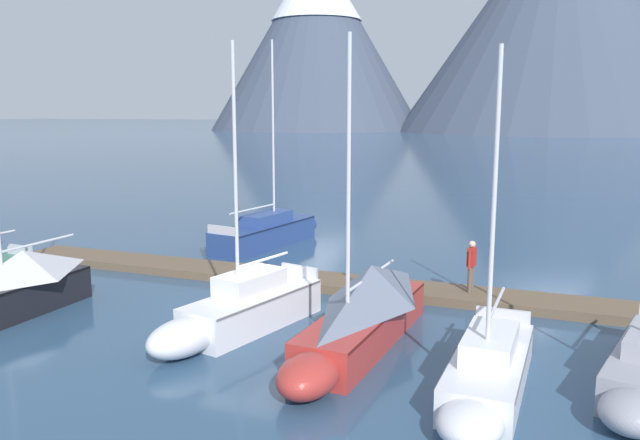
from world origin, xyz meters
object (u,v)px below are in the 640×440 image
Objects in this scene: sailboat_mid_dock_port at (270,231)px; sailboat_far_berth at (363,310)px; sailboat_second_berth at (6,288)px; person_on_dock at (471,263)px; sailboat_outer_slip at (487,372)px; sailboat_mid_dock_starboard at (238,311)px.

sailboat_mid_dock_port is 1.17× the size of sailboat_far_berth.
person_on_dock is at bearing 27.30° from sailboat_second_berth.
sailboat_mid_dock_port is 5.47× the size of person_on_dock.
sailboat_outer_slip is (11.16, -12.83, -0.11)m from sailboat_mid_dock_port.
sailboat_second_berth is at bearing -172.08° from sailboat_far_berth.
sailboat_outer_slip is at bearing -2.02° from sailboat_second_berth.
sailboat_far_berth is 3.97m from sailboat_outer_slip.
sailboat_far_berth is 1.06× the size of sailboat_outer_slip.
sailboat_mid_dock_port is 11.93m from sailboat_mid_dock_starboard.
sailboat_far_berth reaches higher than person_on_dock.
sailboat_second_berth is 7.28m from sailboat_mid_dock_starboard.
sailboat_mid_dock_port is 13.33m from sailboat_far_berth.
sailboat_outer_slip is 7.27m from person_on_dock.
sailboat_outer_slip is (14.11, -0.50, -0.34)m from sailboat_second_berth.
sailboat_far_berth is at bearing 7.92° from sailboat_second_berth.
sailboat_second_berth is 14.44m from person_on_dock.
sailboat_far_berth reaches higher than sailboat_outer_slip.
sailboat_second_berth is 1.15× the size of sailboat_mid_dock_starboard.
sailboat_second_berth is 5.43× the size of person_on_dock.
person_on_dock is (5.65, 5.44, 0.62)m from sailboat_mid_dock_starboard.
sailboat_mid_dock_port is 11.43m from person_on_dock.
person_on_dock is (-1.28, 7.12, 0.72)m from sailboat_outer_slip.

